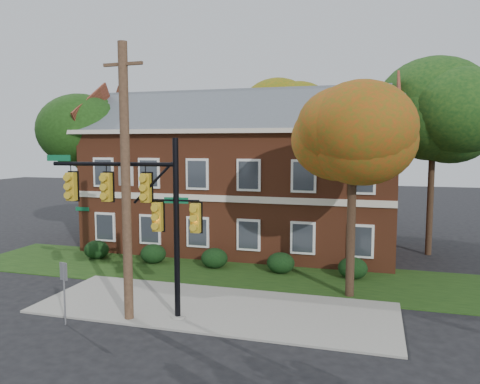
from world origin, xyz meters
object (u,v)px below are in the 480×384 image
(tree_right_rear, at_px, (440,114))
(tree_near_right, at_px, (359,138))
(sign_post, at_px, (64,283))
(apartment_building, at_px, (242,167))
(tree_far_rear, at_px, (287,112))
(hedge_far_right, at_px, (353,268))
(hedge_center, at_px, (214,258))
(traffic_signal, at_px, (145,208))
(utility_pole, at_px, (126,183))
(hedge_right, at_px, (281,263))
(hedge_far_left, at_px, (97,250))
(hedge_left, at_px, (153,254))
(tree_left_rear, at_px, (93,140))

(tree_right_rear, bearing_deg, tree_near_right, -114.58)
(tree_near_right, bearing_deg, sign_post, -149.15)
(apartment_building, height_order, tree_far_rear, tree_far_rear)
(hedge_far_right, bearing_deg, apartment_building, 143.11)
(hedge_center, height_order, tree_right_rear, tree_right_rear)
(traffic_signal, xyz_separation_m, utility_pole, (-0.50, -0.44, 0.92))
(tree_far_rear, xyz_separation_m, utility_pole, (-1.95, -20.79, -3.79))
(apartment_building, relative_size, traffic_signal, 2.83)
(tree_far_rear, bearing_deg, tree_right_rear, -35.00)
(hedge_right, bearing_deg, hedge_far_left, 180.00)
(apartment_building, bearing_deg, sign_post, -100.54)
(hedge_left, distance_m, tree_left_rear, 9.69)
(traffic_signal, bearing_deg, hedge_center, 83.69)
(tree_right_rear, relative_size, tree_far_rear, 0.92)
(hedge_center, distance_m, sign_post, 9.14)
(sign_post, bearing_deg, utility_pole, 37.75)
(hedge_far_left, height_order, hedge_left, same)
(tree_right_rear, relative_size, sign_post, 4.69)
(hedge_far_right, bearing_deg, sign_post, -137.80)
(hedge_far_right, bearing_deg, tree_far_rear, 113.37)
(utility_pole, bearing_deg, tree_right_rear, 52.75)
(tree_right_rear, bearing_deg, hedge_left, -157.58)
(tree_left_rear, xyz_separation_m, utility_pole, (9.12, -11.84, -1.63))
(hedge_center, bearing_deg, hedge_right, 0.00)
(tree_right_rear, distance_m, sign_post, 21.36)
(tree_left_rear, bearing_deg, apartment_building, 6.54)
(tree_far_rear, bearing_deg, hedge_far_left, -122.50)
(apartment_building, distance_m, tree_far_rear, 8.84)
(hedge_far_left, distance_m, tree_near_right, 15.75)
(tree_right_rear, distance_m, utility_pole, 18.50)
(traffic_signal, distance_m, utility_pole, 1.14)
(hedge_left, xyz_separation_m, tree_far_rear, (4.84, 13.09, 8.32))
(hedge_left, distance_m, tree_right_rear, 17.74)
(hedge_right, relative_size, hedge_far_right, 1.00)
(tree_left_rear, xyz_separation_m, sign_post, (7.13, -12.84, -5.14))
(tree_far_rear, height_order, sign_post, tree_far_rear)
(hedge_right, bearing_deg, hedge_center, 180.00)
(hedge_far_right, xyz_separation_m, tree_far_rear, (-5.66, 13.09, 8.32))
(hedge_far_right, height_order, tree_right_rear, tree_right_rear)
(hedge_right, bearing_deg, utility_pole, -118.09)
(hedge_center, height_order, tree_far_rear, tree_far_rear)
(tree_near_right, distance_m, traffic_signal, 8.94)
(tree_left_rear, height_order, traffic_signal, tree_left_rear)
(hedge_right, bearing_deg, tree_left_rear, 162.63)
(apartment_building, height_order, hedge_left, apartment_building)
(tree_far_rear, bearing_deg, tree_left_rear, -141.03)
(tree_far_rear, bearing_deg, utility_pole, -95.36)
(hedge_left, height_order, tree_far_rear, tree_far_rear)
(apartment_building, relative_size, hedge_right, 13.43)
(hedge_left, distance_m, tree_far_rear, 16.25)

